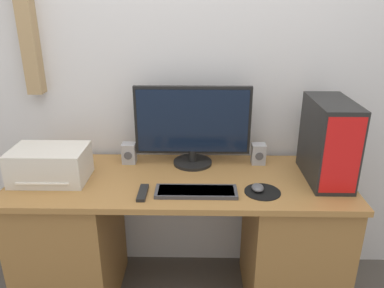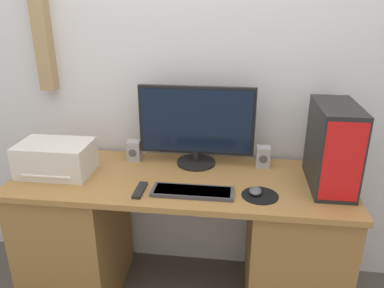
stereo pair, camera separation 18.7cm
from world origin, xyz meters
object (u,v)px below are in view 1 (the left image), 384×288
(computer_tower, at_px, (329,141))
(speaker_right, at_px, (258,154))
(remote_control, at_px, (143,193))
(printer, at_px, (50,165))
(mouse, at_px, (258,188))
(speaker_left, at_px, (129,153))
(keyboard, at_px, (196,191))
(monitor, at_px, (193,124))

(computer_tower, xyz_separation_m, speaker_right, (-0.31, 0.18, -0.15))
(remote_control, bearing_deg, printer, 163.44)
(mouse, bearing_deg, speaker_left, 154.40)
(printer, bearing_deg, speaker_right, 11.71)
(speaker_left, distance_m, speaker_right, 0.73)
(speaker_left, distance_m, remote_control, 0.39)
(computer_tower, xyz_separation_m, speaker_left, (-1.04, 0.18, -0.15))
(keyboard, relative_size, printer, 1.06)
(monitor, xyz_separation_m, speaker_right, (0.37, 0.01, -0.18))
(mouse, xyz_separation_m, computer_tower, (0.36, 0.15, 0.19))
(remote_control, bearing_deg, keyboard, 3.05)
(monitor, bearing_deg, speaker_right, 1.51)
(speaker_left, bearing_deg, printer, -148.66)
(monitor, height_order, mouse, monitor)
(monitor, distance_m, mouse, 0.50)
(keyboard, height_order, remote_control, keyboard)
(mouse, relative_size, speaker_left, 0.67)
(computer_tower, bearing_deg, speaker_left, 170.21)
(monitor, distance_m, speaker_right, 0.41)
(printer, relative_size, speaker_left, 3.24)
(keyboard, bearing_deg, speaker_right, 45.93)
(mouse, height_order, speaker_right, speaker_right)
(computer_tower, bearing_deg, remote_control, -168.46)
(speaker_right, relative_size, remote_control, 0.75)
(computer_tower, relative_size, remote_control, 2.69)
(monitor, bearing_deg, computer_tower, -14.37)
(keyboard, xyz_separation_m, printer, (-0.74, 0.13, 0.07))
(mouse, bearing_deg, printer, 174.29)
(mouse, xyz_separation_m, speaker_left, (-0.68, 0.33, 0.04))
(monitor, xyz_separation_m, mouse, (0.32, -0.32, -0.21))
(speaker_left, bearing_deg, speaker_right, 0.40)
(monitor, relative_size, mouse, 8.16)
(printer, distance_m, remote_control, 0.52)
(monitor, distance_m, printer, 0.77)
(mouse, relative_size, computer_tower, 0.19)
(speaker_right, xyz_separation_m, remote_control, (-0.60, -0.37, -0.05))
(keyboard, xyz_separation_m, remote_control, (-0.25, -0.01, -0.00))
(mouse, bearing_deg, monitor, 134.98)
(keyboard, distance_m, remote_control, 0.26)
(keyboard, height_order, speaker_right, speaker_right)
(speaker_left, bearing_deg, computer_tower, -9.79)
(speaker_left, relative_size, speaker_right, 1.00)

